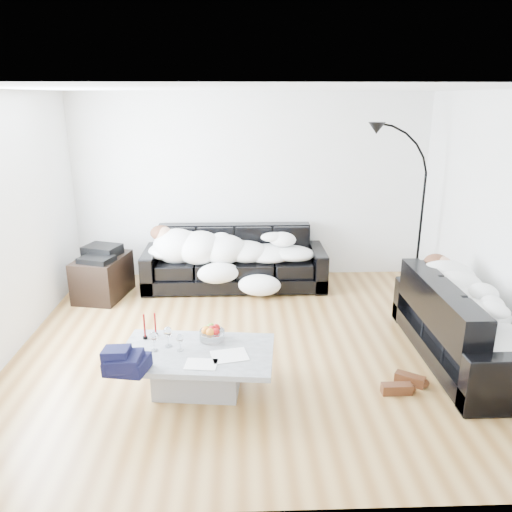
{
  "coord_description": "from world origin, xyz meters",
  "views": [
    {
      "loc": [
        -0.18,
        -4.79,
        2.54
      ],
      "look_at": [
        0.0,
        0.3,
        0.9
      ],
      "focal_mm": 35.0,
      "sensor_mm": 36.0,
      "label": 1
    }
  ],
  "objects_px": {
    "wine_glass_c": "(180,343)",
    "floor_lamp": "(421,220)",
    "sleeper_right": "(470,301)",
    "coffee_table": "(197,371)",
    "sofa_back": "(235,258)",
    "candle_right": "(155,325)",
    "stereo": "(100,252)",
    "fruit_bowl": "(212,333)",
    "av_cabinet": "(103,277)",
    "candle_left": "(144,327)",
    "sofa_right": "(467,322)",
    "shoes": "(403,384)",
    "wine_glass_b": "(154,342)",
    "wine_glass_a": "(168,337)",
    "sleeper_back": "(234,244)"
  },
  "relations": [
    {
      "from": "wine_glass_c",
      "to": "floor_lamp",
      "type": "height_order",
      "value": "floor_lamp"
    },
    {
      "from": "sleeper_right",
      "to": "coffee_table",
      "type": "distance_m",
      "value": 2.71
    },
    {
      "from": "sofa_back",
      "to": "candle_right",
      "type": "height_order",
      "value": "sofa_back"
    },
    {
      "from": "candle_right",
      "to": "stereo",
      "type": "xyz_separation_m",
      "value": [
        -1.01,
        1.96,
        0.1
      ]
    },
    {
      "from": "fruit_bowl",
      "to": "sleeper_right",
      "type": "bearing_deg",
      "value": 5.92
    },
    {
      "from": "sofa_back",
      "to": "coffee_table",
      "type": "distance_m",
      "value": 2.62
    },
    {
      "from": "coffee_table",
      "to": "sofa_back",
      "type": "bearing_deg",
      "value": 82.91
    },
    {
      "from": "av_cabinet",
      "to": "candle_right",
      "type": "bearing_deg",
      "value": -51.27
    },
    {
      "from": "candle_left",
      "to": "candle_right",
      "type": "xyz_separation_m",
      "value": [
        0.09,
        0.06,
        -0.01
      ]
    },
    {
      "from": "wine_glass_c",
      "to": "candle_left",
      "type": "xyz_separation_m",
      "value": [
        -0.35,
        0.24,
        0.04
      ]
    },
    {
      "from": "sofa_back",
      "to": "sofa_right",
      "type": "relative_size",
      "value": 1.25
    },
    {
      "from": "shoes",
      "to": "floor_lamp",
      "type": "height_order",
      "value": "floor_lamp"
    },
    {
      "from": "wine_glass_b",
      "to": "wine_glass_a",
      "type": "bearing_deg",
      "value": 33.99
    },
    {
      "from": "wine_glass_a",
      "to": "stereo",
      "type": "relative_size",
      "value": 0.43
    },
    {
      "from": "sofa_back",
      "to": "wine_glass_c",
      "type": "xyz_separation_m",
      "value": [
        -0.46,
        -2.57,
        0.07
      ]
    },
    {
      "from": "sleeper_right",
      "to": "sofa_right",
      "type": "bearing_deg",
      "value": -180.0
    },
    {
      "from": "sleeper_back",
      "to": "av_cabinet",
      "type": "relative_size",
      "value": 2.65
    },
    {
      "from": "sleeper_back",
      "to": "floor_lamp",
      "type": "bearing_deg",
      "value": -4.84
    },
    {
      "from": "wine_glass_a",
      "to": "av_cabinet",
      "type": "xyz_separation_m",
      "value": [
        -1.15,
        2.18,
        -0.21
      ]
    },
    {
      "from": "candle_right",
      "to": "floor_lamp",
      "type": "relative_size",
      "value": 0.12
    },
    {
      "from": "sofa_right",
      "to": "sleeper_right",
      "type": "height_order",
      "value": "sleeper_right"
    },
    {
      "from": "candle_left",
      "to": "sleeper_right",
      "type": "bearing_deg",
      "value": 4.04
    },
    {
      "from": "sofa_right",
      "to": "fruit_bowl",
      "type": "height_order",
      "value": "sofa_right"
    },
    {
      "from": "sofa_back",
      "to": "wine_glass_b",
      "type": "distance_m",
      "value": 2.66
    },
    {
      "from": "sofa_right",
      "to": "sleeper_right",
      "type": "relative_size",
      "value": 1.17
    },
    {
      "from": "candle_left",
      "to": "floor_lamp",
      "type": "height_order",
      "value": "floor_lamp"
    },
    {
      "from": "sofa_back",
      "to": "coffee_table",
      "type": "bearing_deg",
      "value": -97.09
    },
    {
      "from": "wine_glass_a",
      "to": "shoes",
      "type": "xyz_separation_m",
      "value": [
        2.12,
        -0.15,
        -0.43
      ]
    },
    {
      "from": "sleeper_back",
      "to": "wine_glass_a",
      "type": "height_order",
      "value": "sleeper_back"
    },
    {
      "from": "fruit_bowl",
      "to": "shoes",
      "type": "distance_m",
      "value": 1.8
    },
    {
      "from": "sleeper_right",
      "to": "stereo",
      "type": "distance_m",
      "value": 4.42
    },
    {
      "from": "av_cabinet",
      "to": "fruit_bowl",
      "type": "bearing_deg",
      "value": -41.65
    },
    {
      "from": "sleeper_back",
      "to": "wine_glass_a",
      "type": "xyz_separation_m",
      "value": [
        -0.58,
        -2.44,
        -0.14
      ]
    },
    {
      "from": "sofa_back",
      "to": "candle_left",
      "type": "xyz_separation_m",
      "value": [
        -0.82,
        -2.33,
        0.11
      ]
    },
    {
      "from": "sofa_right",
      "to": "coffee_table",
      "type": "xyz_separation_m",
      "value": [
        -2.63,
        -0.48,
        -0.21
      ]
    },
    {
      "from": "wine_glass_b",
      "to": "stereo",
      "type": "xyz_separation_m",
      "value": [
        -1.04,
        2.25,
        0.13
      ]
    },
    {
      "from": "sleeper_right",
      "to": "stereo",
      "type": "height_order",
      "value": "sleeper_right"
    },
    {
      "from": "shoes",
      "to": "candle_right",
      "type": "bearing_deg",
      "value": -177.99
    },
    {
      "from": "wine_glass_a",
      "to": "wine_glass_b",
      "type": "xyz_separation_m",
      "value": [
        -0.11,
        -0.08,
        -0.0
      ]
    },
    {
      "from": "wine_glass_a",
      "to": "shoes",
      "type": "bearing_deg",
      "value": -3.98
    },
    {
      "from": "coffee_table",
      "to": "floor_lamp",
      "type": "distance_m",
      "value": 3.71
    },
    {
      "from": "sofa_right",
      "to": "sleeper_right",
      "type": "xyz_separation_m",
      "value": [
        0.0,
        0.0,
        0.23
      ]
    },
    {
      "from": "sleeper_right",
      "to": "av_cabinet",
      "type": "relative_size",
      "value": 2.15
    },
    {
      "from": "sleeper_back",
      "to": "candle_right",
      "type": "bearing_deg",
      "value": -108.03
    },
    {
      "from": "sofa_right",
      "to": "sleeper_back",
      "type": "height_order",
      "value": "sleeper_back"
    },
    {
      "from": "coffee_table",
      "to": "wine_glass_b",
      "type": "relative_size",
      "value": 7.51
    },
    {
      "from": "candle_right",
      "to": "av_cabinet",
      "type": "bearing_deg",
      "value": 117.16
    },
    {
      "from": "wine_glass_b",
      "to": "wine_glass_c",
      "type": "distance_m",
      "value": 0.23
    },
    {
      "from": "sofa_back",
      "to": "sofa_right",
      "type": "bearing_deg",
      "value": -42.46
    },
    {
      "from": "sleeper_right",
      "to": "candle_right",
      "type": "relative_size",
      "value": 7.5
    }
  ]
}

